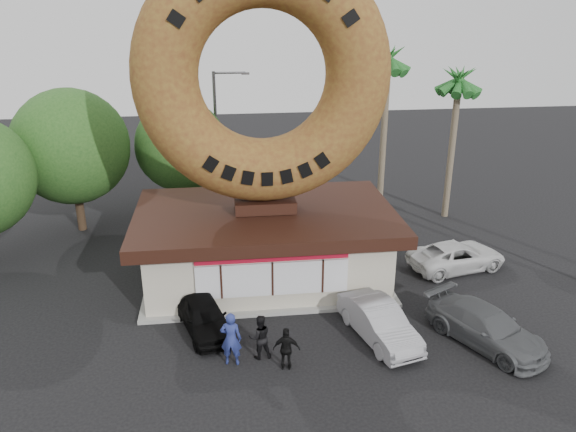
{
  "coord_description": "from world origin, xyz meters",
  "views": [
    {
      "loc": [
        -1.81,
        -16.6,
        11.84
      ],
      "look_at": [
        0.75,
        4.0,
        3.76
      ],
      "focal_mm": 35.0,
      "sensor_mm": 36.0,
      "label": 1
    }
  ],
  "objects_px": {
    "person_right": "(287,349)",
    "car_silver": "(379,322)",
    "donut_shop": "(266,243)",
    "person_center": "(260,337)",
    "car_grey": "(486,327)",
    "street_lamp": "(219,133)",
    "person_left": "(231,339)",
    "giant_donut": "(263,76)",
    "car_black": "(204,316)",
    "car_white": "(457,256)"
  },
  "relations": [
    {
      "from": "person_right",
      "to": "car_grey",
      "type": "relative_size",
      "value": 0.33
    },
    {
      "from": "donut_shop",
      "to": "car_grey",
      "type": "distance_m",
      "value": 9.71
    },
    {
      "from": "person_right",
      "to": "car_silver",
      "type": "xyz_separation_m",
      "value": [
        3.62,
        1.41,
        -0.1
      ]
    },
    {
      "from": "giant_donut",
      "to": "street_lamp",
      "type": "bearing_deg",
      "value": 100.51
    },
    {
      "from": "car_black",
      "to": "car_silver",
      "type": "bearing_deg",
      "value": -28.5
    },
    {
      "from": "car_grey",
      "to": "person_left",
      "type": "bearing_deg",
      "value": 152.59
    },
    {
      "from": "person_center",
      "to": "giant_donut",
      "type": "bearing_deg",
      "value": -104.39
    },
    {
      "from": "person_right",
      "to": "car_silver",
      "type": "bearing_deg",
      "value": -149.08
    },
    {
      "from": "car_grey",
      "to": "car_white",
      "type": "relative_size",
      "value": 1.02
    },
    {
      "from": "donut_shop",
      "to": "person_right",
      "type": "bearing_deg",
      "value": -89.03
    },
    {
      "from": "giant_donut",
      "to": "person_right",
      "type": "distance_m",
      "value": 10.56
    },
    {
      "from": "person_center",
      "to": "car_white",
      "type": "bearing_deg",
      "value": -156.19
    },
    {
      "from": "person_center",
      "to": "car_black",
      "type": "relative_size",
      "value": 0.44
    },
    {
      "from": "person_center",
      "to": "car_grey",
      "type": "height_order",
      "value": "person_center"
    },
    {
      "from": "donut_shop",
      "to": "car_grey",
      "type": "height_order",
      "value": "donut_shop"
    },
    {
      "from": "car_black",
      "to": "person_right",
      "type": "bearing_deg",
      "value": -61.03
    },
    {
      "from": "donut_shop",
      "to": "car_silver",
      "type": "bearing_deg",
      "value": -54.68
    },
    {
      "from": "person_left",
      "to": "person_center",
      "type": "height_order",
      "value": "person_left"
    },
    {
      "from": "street_lamp",
      "to": "person_left",
      "type": "distance_m",
      "value": 16.55
    },
    {
      "from": "car_black",
      "to": "car_white",
      "type": "xyz_separation_m",
      "value": [
        11.61,
        3.86,
        -0.0
      ]
    },
    {
      "from": "person_left",
      "to": "person_right",
      "type": "bearing_deg",
      "value": 174.41
    },
    {
      "from": "giant_donut",
      "to": "person_left",
      "type": "relative_size",
      "value": 5.18
    },
    {
      "from": "car_white",
      "to": "person_left",
      "type": "bearing_deg",
      "value": 107.25
    },
    {
      "from": "donut_shop",
      "to": "giant_donut",
      "type": "distance_m",
      "value": 7.19
    },
    {
      "from": "street_lamp",
      "to": "person_left",
      "type": "xyz_separation_m",
      "value": [
        0.12,
        -16.18,
        -3.49
      ]
    },
    {
      "from": "donut_shop",
      "to": "giant_donut",
      "type": "bearing_deg",
      "value": 90.0
    },
    {
      "from": "person_center",
      "to": "car_black",
      "type": "xyz_separation_m",
      "value": [
        -1.97,
        1.98,
        -0.19
      ]
    },
    {
      "from": "car_grey",
      "to": "giant_donut",
      "type": "bearing_deg",
      "value": 112.98
    },
    {
      "from": "donut_shop",
      "to": "car_grey",
      "type": "relative_size",
      "value": 2.38
    },
    {
      "from": "giant_donut",
      "to": "person_left",
      "type": "distance_m",
      "value": 10.22
    },
    {
      "from": "street_lamp",
      "to": "car_black",
      "type": "bearing_deg",
      "value": -93.47
    },
    {
      "from": "car_silver",
      "to": "car_grey",
      "type": "distance_m",
      "value": 3.86
    },
    {
      "from": "donut_shop",
      "to": "person_center",
      "type": "relative_size",
      "value": 6.75
    },
    {
      "from": "person_center",
      "to": "car_silver",
      "type": "distance_m",
      "value": 4.51
    },
    {
      "from": "person_center",
      "to": "car_silver",
      "type": "relative_size",
      "value": 0.4
    },
    {
      "from": "person_left",
      "to": "car_grey",
      "type": "relative_size",
      "value": 0.42
    },
    {
      "from": "car_black",
      "to": "car_white",
      "type": "height_order",
      "value": "car_black"
    },
    {
      "from": "giant_donut",
      "to": "car_grey",
      "type": "height_order",
      "value": "giant_donut"
    },
    {
      "from": "car_black",
      "to": "person_left",
      "type": "bearing_deg",
      "value": -83.33
    },
    {
      "from": "street_lamp",
      "to": "person_right",
      "type": "bearing_deg",
      "value": -83.27
    },
    {
      "from": "giant_donut",
      "to": "person_center",
      "type": "xyz_separation_m",
      "value": [
        -0.73,
        -5.94,
        -8.13
      ]
    },
    {
      "from": "street_lamp",
      "to": "person_left",
      "type": "height_order",
      "value": "street_lamp"
    },
    {
      "from": "person_center",
      "to": "person_right",
      "type": "distance_m",
      "value": 1.13
    },
    {
      "from": "person_center",
      "to": "car_white",
      "type": "relative_size",
      "value": 0.36
    },
    {
      "from": "giant_donut",
      "to": "car_black",
      "type": "height_order",
      "value": "giant_donut"
    },
    {
      "from": "person_left",
      "to": "giant_donut",
      "type": "bearing_deg",
      "value": -95.73
    },
    {
      "from": "donut_shop",
      "to": "person_center",
      "type": "bearing_deg",
      "value": -97.02
    },
    {
      "from": "person_center",
      "to": "car_grey",
      "type": "distance_m",
      "value": 8.24
    },
    {
      "from": "donut_shop",
      "to": "giant_donut",
      "type": "xyz_separation_m",
      "value": [
        0.0,
        0.02,
        7.19
      ]
    },
    {
      "from": "giant_donut",
      "to": "person_right",
      "type": "bearing_deg",
      "value": -89.03
    }
  ]
}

